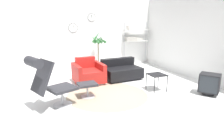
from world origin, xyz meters
TOP-DOWN VIEW (x-y plane):
  - ground_plane at (0.00, 0.00)m, footprint 12.00×12.00m
  - wall_back at (-0.00, 3.12)m, footprint 12.00×0.09m
  - wall_right at (2.99, 0.00)m, footprint 0.06×12.00m
  - round_rug at (-0.24, -0.09)m, footprint 2.11×2.11m
  - lounge_chair at (-1.71, -0.39)m, footprint 1.10×0.85m
  - ottoman at (-0.75, -0.02)m, footprint 0.46×0.39m
  - armchair_red at (-0.39, 1.13)m, footprint 0.89×0.91m
  - couch_low at (0.74, 1.14)m, footprint 1.24×0.89m
  - side_table at (1.15, -0.28)m, footprint 0.45×0.45m
  - crt_television at (2.22, -1.08)m, footprint 0.60×0.63m
  - potted_plant at (0.48, 2.71)m, footprint 0.63×0.56m
  - shelf_unit at (2.13, 2.87)m, footprint 1.12×0.28m

SIDE VIEW (x-z plane):
  - ground_plane at x=0.00m, z-range 0.00..0.00m
  - round_rug at x=-0.24m, z-range 0.00..0.01m
  - couch_low at x=0.74m, z-range -0.08..0.57m
  - ottoman at x=-0.75m, z-range 0.09..0.45m
  - armchair_red at x=-0.39m, z-range -0.09..0.67m
  - crt_television at x=2.22m, z-range 0.02..0.59m
  - side_table at x=1.15m, z-range 0.18..0.65m
  - lounge_chair at x=-1.71m, z-range 0.11..1.30m
  - potted_plant at x=0.48m, z-range 0.02..1.48m
  - shelf_unit at x=2.13m, z-range 0.32..2.13m
  - wall_right at x=2.99m, z-range 0.00..2.80m
  - wall_back at x=0.00m, z-range 0.00..2.80m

